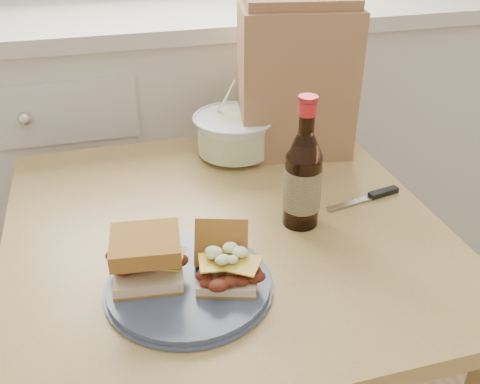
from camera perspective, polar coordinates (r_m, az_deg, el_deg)
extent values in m
cube|color=silver|center=(1.85, -4.02, 4.49)|extent=(2.40, 0.60, 0.90)
cube|color=silver|center=(1.69, -4.62, 18.89)|extent=(2.50, 0.64, 0.04)
cube|color=tan|center=(1.05, -1.65, -4.26)|extent=(0.83, 0.83, 0.04)
cube|color=tan|center=(1.53, -18.49, -9.09)|extent=(0.06, 0.06, 0.65)
cube|color=tan|center=(1.62, 7.94, -5.01)|extent=(0.06, 0.06, 0.65)
cylinder|color=#3E4B65|center=(0.88, -5.48, -9.78)|extent=(0.27, 0.27, 0.02)
cube|color=beige|center=(0.89, -9.74, -8.45)|extent=(0.12, 0.11, 0.02)
cube|color=gold|center=(0.87, -9.94, -6.71)|extent=(0.07, 0.07, 0.00)
cube|color=#9C6729|center=(0.85, -10.06, -5.55)|extent=(0.12, 0.11, 0.03)
cube|color=beige|center=(0.87, -1.34, -9.02)|extent=(0.11, 0.11, 0.02)
cube|color=gold|center=(0.85, -1.36, -7.51)|extent=(0.07, 0.07, 0.00)
cube|color=#9C6729|center=(0.89, -2.00, -5.42)|extent=(0.10, 0.09, 0.08)
cone|color=white|center=(1.27, -0.61, 5.93)|extent=(0.19, 0.19, 0.10)
cylinder|color=white|center=(1.27, -0.60, 5.75)|extent=(0.17, 0.17, 0.06)
torus|color=white|center=(1.25, -0.62, 7.97)|extent=(0.19, 0.19, 0.01)
cylinder|color=silver|center=(1.26, -1.74, 9.66)|extent=(0.05, 0.07, 0.13)
cylinder|color=black|center=(1.01, 6.63, 0.19)|extent=(0.07, 0.07, 0.14)
cone|color=black|center=(0.96, 6.96, 5.00)|extent=(0.07, 0.07, 0.04)
cylinder|color=black|center=(0.94, 7.16, 7.88)|extent=(0.03, 0.03, 0.06)
cylinder|color=red|center=(0.94, 7.22, 8.85)|extent=(0.03, 0.03, 0.02)
cylinder|color=#A41E26|center=(0.93, 7.30, 9.86)|extent=(0.03, 0.03, 0.01)
cylinder|color=#353F1F|center=(1.01, 6.64, 0.46)|extent=(0.07, 0.07, 0.08)
cube|color=silver|center=(1.12, 11.91, -1.08)|extent=(0.12, 0.04, 0.00)
cube|color=black|center=(1.16, 15.05, -0.04)|extent=(0.07, 0.03, 0.01)
cube|color=#946747|center=(1.27, 5.98, 11.62)|extent=(0.28, 0.21, 0.34)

